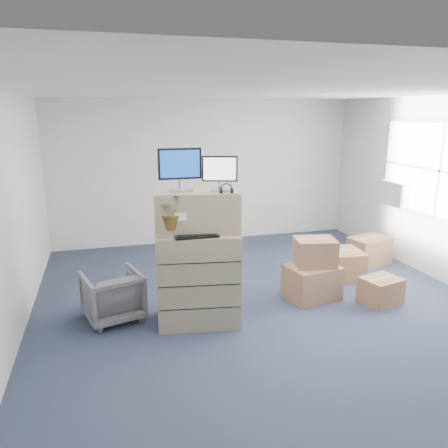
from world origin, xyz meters
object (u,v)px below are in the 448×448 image
Objects in this scene: keyboard at (196,236)px; water_bottle at (202,221)px; potted_plant at (172,217)px; monitor_right at (220,172)px; filing_cabinet_lower at (198,278)px; office_chair at (112,293)px; monitor_left at (180,167)px.

keyboard is 0.28m from water_bottle.
potted_plant is at bearing -164.09° from water_bottle.
monitor_right is 0.81× the size of keyboard.
filing_cabinet_lower is 1.34m from monitor_right.
water_bottle reaches higher than office_chair.
water_bottle is 0.41m from potted_plant.
monitor_left reaches higher than keyboard.
monitor_left is 1.24× the size of monitor_right.
potted_plant is (-0.58, -0.03, -0.50)m from monitor_right.
potted_plant reaches higher than office_chair.
potted_plant is at bearing -160.98° from filing_cabinet_lower.
office_chair is (-1.30, 0.39, -1.54)m from monitor_right.
monitor_right reaches higher than keyboard.
keyboard is (-0.32, -0.14, -0.72)m from monitor_right.
monitor_right is 0.60× the size of office_chair.
monitor_right is 2.06m from office_chair.
potted_plant is (-0.26, 0.11, 0.22)m from keyboard.
monitor_right is at bearing 147.79° from office_chair.
keyboard is at bearing -118.42° from water_bottle.
monitor_right is 0.80m from keyboard.
filing_cabinet_lower is at bearing 73.74° from keyboard.
monitor_left is 1.83m from office_chair.
monitor_right is 1.58× the size of water_bottle.
monitor_right is at bearing -21.31° from water_bottle.
water_bottle is 0.51× the size of potted_plant.
monitor_right is 0.80× the size of potted_plant.
monitor_left is 0.98× the size of potted_plant.
filing_cabinet_lower reaches higher than office_chair.
water_bottle is at bearing 62.68° from keyboard.
monitor_left is 0.47m from monitor_right.
potted_plant reaches higher than water_bottle.
water_bottle is (0.07, 0.05, 0.71)m from filing_cabinet_lower.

